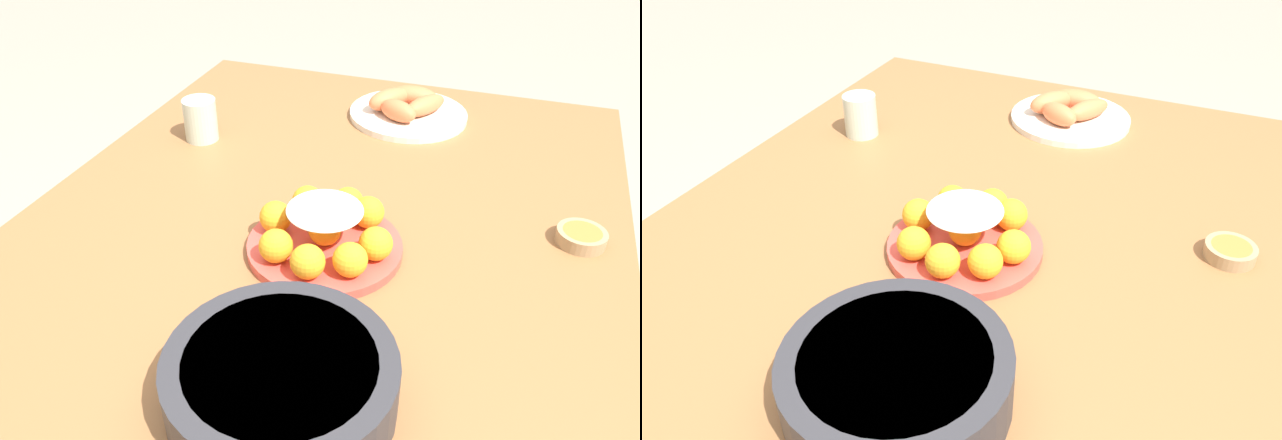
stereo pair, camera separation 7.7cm
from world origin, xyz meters
TOP-DOWN VIEW (x-y plane):
  - dining_table at (0.00, 0.00)m, footprint 1.38×1.03m
  - cake_plate at (0.05, 0.03)m, footprint 0.25×0.25m
  - serving_bowl at (0.36, 0.08)m, footprint 0.28×0.28m
  - sauce_bowl at (-0.11, 0.43)m, footprint 0.08×0.08m
  - seafood_platter at (-0.49, 0.05)m, footprint 0.27×0.27m
  - cup_near at (-0.24, -0.34)m, footprint 0.07×0.07m

SIDE VIEW (x-z plane):
  - dining_table at x=0.00m, z-range 0.30..1.07m
  - sauce_bowl at x=-0.11m, z-range 0.78..0.80m
  - seafood_platter at x=-0.49m, z-range 0.77..0.83m
  - cake_plate at x=0.05m, z-range 0.77..0.85m
  - serving_bowl at x=0.36m, z-range 0.78..0.86m
  - cup_near at x=-0.24m, z-range 0.78..0.87m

